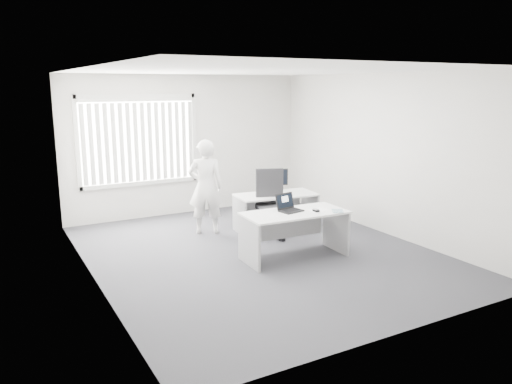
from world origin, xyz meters
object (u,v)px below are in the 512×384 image
desk_near (295,225)px  office_chair (271,216)px  person (206,187)px  laptop (291,203)px  desk_far (276,204)px  monitor (277,180)px

desk_near → office_chair: 1.20m
person → laptop: size_ratio=4.97×
desk_near → office_chair: size_ratio=1.38×
person → laptop: bearing=132.6°
desk_far → person: (-1.20, 0.41, 0.36)m
laptop → desk_near: bearing=-64.8°
desk_far → office_chair: bearing=-126.4°
person → desk_near: bearing=133.1°
desk_near → desk_far: bearing=71.9°
office_chair → person: bearing=162.1°
monitor → person: bearing=-167.4°
office_chair → monitor: (0.43, 0.53, 0.51)m
desk_far → person: bearing=167.6°
person → monitor: bearing=-163.2°
laptop → monitor: size_ratio=0.82×
desk_near → monitor: (0.71, 1.69, 0.35)m
desk_near → monitor: monitor is taller
desk_far → monitor: (0.16, 0.24, 0.39)m
desk_near → monitor: 1.86m
office_chair → person: (-0.93, 0.70, 0.48)m
person → laptop: (0.62, -1.80, 0.01)m
desk_near → person: size_ratio=0.96×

